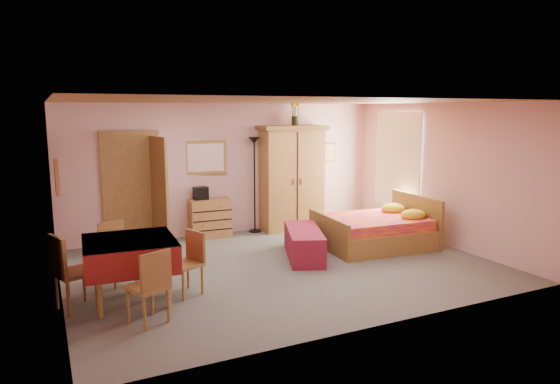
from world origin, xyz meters
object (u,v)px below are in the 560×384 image
chest_of_drawers (210,218)px  bench (304,243)px  stereo (201,193)px  dining_table (131,270)px  chair_east (185,264)px  wall_mirror (205,158)px  sunflower_vase (295,112)px  chair_west (75,272)px  chair_south (147,286)px  floor_lamp (255,185)px  wardrobe (291,178)px  bed (374,222)px  chair_north (119,254)px

chest_of_drawers → bench: 2.24m
stereo → dining_table: size_ratio=0.24×
chest_of_drawers → stereo: stereo is taller
bench → chair_east: 2.41m
wall_mirror → sunflower_vase: bearing=-2.8°
chair_west → chair_south: bearing=22.3°
wall_mirror → bench: wall_mirror is taller
dining_table → bench: bearing=14.3°
floor_lamp → chair_east: size_ratio=2.28×
stereo → floor_lamp: bearing=-1.9°
wardrobe → chair_west: bearing=-146.4°
bed → chair_west: (-5.11, -0.80, 0.04)m
dining_table → chair_north: 0.76m
stereo → chair_north: stereo is taller
floor_lamp → chair_west: bearing=-142.5°
bench → dining_table: 3.06m
sunflower_vase → bench: size_ratio=0.36×
sunflower_vase → chair_south: (-3.74, -3.51, -1.97)m
wall_mirror → chair_west: (-2.62, -2.94, -1.06)m
wall_mirror → chair_south: 4.33m
stereo → bench: (1.16, -2.05, -0.63)m
bench → chest_of_drawers: bearing=116.7°
sunflower_vase → dining_table: bearing=-144.3°
chest_of_drawers → wardrobe: 1.88m
dining_table → chair_south: bearing=-85.1°
wall_mirror → wardrobe: bearing=-5.2°
chest_of_drawers → sunflower_vase: sunflower_vase is taller
wardrobe → sunflower_vase: size_ratio=4.14×
wall_mirror → sunflower_vase: size_ratio=1.61×
floor_lamp → chair_north: bearing=-145.7°
wall_mirror → floor_lamp: (0.96, -0.19, -0.58)m
wall_mirror → chair_east: bearing=-108.3°
chest_of_drawers → chair_south: size_ratio=0.89×
bed → wall_mirror: bearing=143.7°
floor_lamp → wall_mirror: bearing=168.6°
wall_mirror → sunflower_vase: sunflower_vase is taller
bench → dining_table: (-2.96, -0.76, 0.17)m
wall_mirror → dining_table: 3.73m
bed → chair_south: 4.66m
bed → chair_south: (-4.38, -1.60, -0.00)m
chair_south → chair_west: (-0.73, 0.80, 0.04)m
wall_mirror → dining_table: size_ratio=0.74×
bed → chair_east: bed is taller
dining_table → chair_south: chair_south is taller
bench → bed: bearing=2.7°
wardrobe → chair_north: wardrobe is taller
wall_mirror → stereo: (-0.16, -0.16, -0.67)m
chest_of_drawers → chair_east: chair_east is taller
wardrobe → bed: bearing=-65.7°
wardrobe → chair_west: wardrobe is taller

